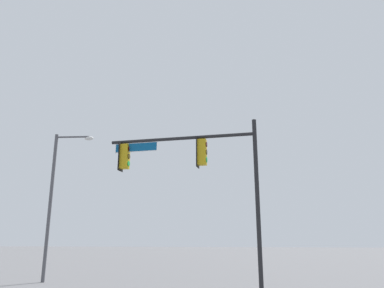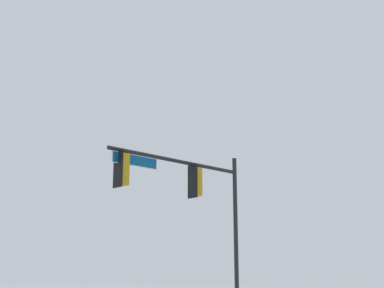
# 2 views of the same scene
# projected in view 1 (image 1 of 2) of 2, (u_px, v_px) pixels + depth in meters

# --- Properties ---
(signal_pole_near) EXTENTS (6.41, 1.11, 6.90)m
(signal_pole_near) POSITION_uv_depth(u_px,v_px,m) (191.00, 164.00, 15.78)
(signal_pole_near) COLOR black
(signal_pole_near) RESTS_ON ground_plane
(street_lamp) EXTENTS (2.14, 0.79, 7.79)m
(street_lamp) POSITION_uv_depth(u_px,v_px,m) (56.00, 193.00, 20.03)
(street_lamp) COLOR #4C4C51
(street_lamp) RESTS_ON ground_plane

